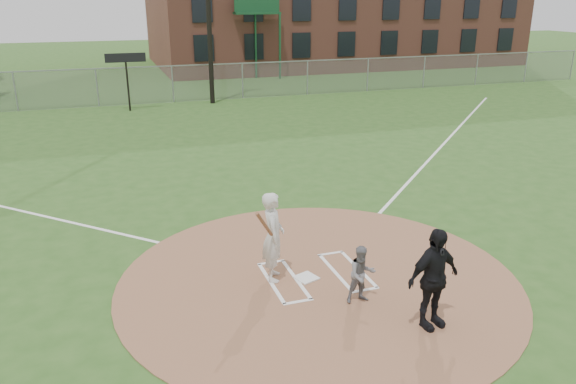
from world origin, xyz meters
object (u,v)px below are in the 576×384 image
object	(u,v)px
catcher	(362,274)
batter_at_plate	(273,236)
home_plate	(306,278)
umpire	(433,279)

from	to	relation	value
catcher	batter_at_plate	xyz separation A→B (m)	(-1.33, 1.45, 0.38)
catcher	batter_at_plate	size ratio (longest dim) A/B	0.61
catcher	batter_at_plate	world-z (taller)	batter_at_plate
home_plate	catcher	distance (m)	1.50
catcher	umpire	world-z (taller)	umpire
home_plate	umpire	distance (m)	2.96
home_plate	batter_at_plate	world-z (taller)	batter_at_plate
home_plate	catcher	bearing A→B (deg)	-60.67
umpire	batter_at_plate	world-z (taller)	batter_at_plate
home_plate	umpire	world-z (taller)	umpire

